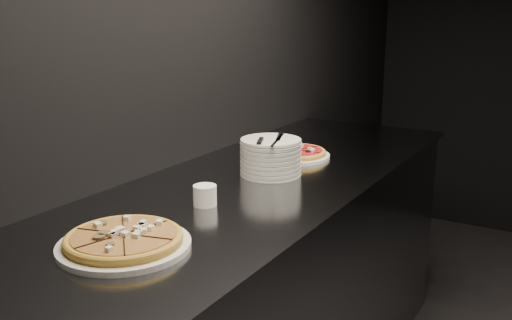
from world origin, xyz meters
The scene contains 7 objects.
wall_left centered at (-2.50, 0.00, 1.40)m, with size 0.02×5.00×2.80m, color black.
counter centered at (-2.13, 0.00, 0.46)m, with size 0.74×2.44×0.92m.
pizza_mushroom centered at (-2.11, -0.63, 0.94)m, with size 0.36×0.36×0.04m.
pizza_tomato centered at (-2.16, 0.41, 0.94)m, with size 0.28×0.28×0.03m.
plate_stack centered at (-2.12, 0.14, 0.99)m, with size 0.22×0.22×0.13m.
cutlery centered at (-2.12, 0.13, 1.05)m, with size 0.08×0.23×0.01m.
ramekin centered at (-2.13, -0.26, 0.95)m, with size 0.07×0.07×0.06m.
Camera 1 is at (-1.15, -1.59, 1.50)m, focal length 40.00 mm.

